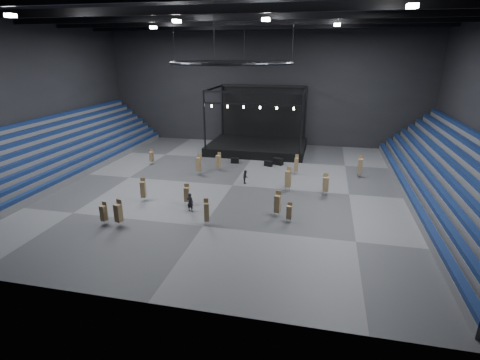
% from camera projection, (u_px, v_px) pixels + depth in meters
% --- Properties ---
extents(floor, '(50.00, 50.00, 0.00)m').
position_uv_depth(floor, '(232.00, 185.00, 41.44)').
color(floor, '#4F4F51').
rests_on(floor, ground).
extents(ceiling, '(50.00, 42.00, 0.20)m').
position_uv_depth(ceiling, '(231.00, 8.00, 35.58)').
color(ceiling, black).
rests_on(ceiling, wall_back).
extents(wall_back, '(50.00, 0.20, 18.00)m').
position_uv_depth(wall_back, '(264.00, 86.00, 57.88)').
color(wall_back, black).
rests_on(wall_back, ground).
extents(wall_front, '(50.00, 0.20, 18.00)m').
position_uv_depth(wall_front, '(134.00, 156.00, 19.14)').
color(wall_front, black).
rests_on(wall_front, ground).
extents(wall_left, '(0.20, 42.00, 18.00)m').
position_uv_depth(wall_left, '(24.00, 97.00, 43.69)').
color(wall_left, black).
rests_on(wall_left, ground).
extents(bleachers_left, '(7.20, 40.00, 6.40)m').
position_uv_depth(bleachers_left, '(50.00, 158.00, 45.63)').
color(bleachers_left, '#525254').
rests_on(bleachers_left, floor).
extents(bleachers_right, '(7.20, 40.00, 6.40)m').
position_uv_depth(bleachers_right, '(463.00, 186.00, 36.12)').
color(bleachers_right, '#525254').
rests_on(bleachers_right, floor).
extents(stage, '(14.00, 10.00, 9.20)m').
position_uv_depth(stage, '(258.00, 140.00, 55.94)').
color(stage, black).
rests_on(stage, floor).
extents(truss_ring, '(12.30, 12.30, 5.15)m').
position_uv_depth(truss_ring, '(232.00, 63.00, 37.20)').
color(truss_ring, black).
rests_on(truss_ring, ceiling).
extents(roof_girders, '(49.00, 30.35, 0.70)m').
position_uv_depth(roof_girders, '(231.00, 17.00, 35.84)').
color(roof_girders, black).
rests_on(roof_girders, ceiling).
extents(floodlights, '(28.60, 16.60, 0.25)m').
position_uv_depth(floodlights, '(220.00, 20.00, 32.34)').
color(floodlights, white).
rests_on(floodlights, roof_girders).
extents(flight_case_left, '(1.13, 0.69, 0.70)m').
position_uv_depth(flight_case_left, '(235.00, 161.00, 49.59)').
color(flight_case_left, black).
rests_on(flight_case_left, floor).
extents(flight_case_mid, '(1.13, 0.78, 0.68)m').
position_uv_depth(flight_case_mid, '(268.00, 164.00, 48.28)').
color(flight_case_mid, black).
rests_on(flight_case_mid, floor).
extents(flight_case_right, '(1.47, 1.15, 0.88)m').
position_uv_depth(flight_case_right, '(278.00, 161.00, 48.88)').
color(flight_case_right, black).
rests_on(flight_case_right, floor).
extents(chair_stack_0, '(0.55, 0.55, 2.59)m').
position_uv_depth(chair_stack_0, '(360.00, 166.00, 43.91)').
color(chair_stack_0, silver).
rests_on(chair_stack_0, floor).
extents(chair_stack_1, '(0.48, 0.48, 2.39)m').
position_uv_depth(chair_stack_1, '(296.00, 164.00, 44.92)').
color(chair_stack_1, silver).
rests_on(chair_stack_1, floor).
extents(chair_stack_2, '(0.57, 0.57, 2.38)m').
position_uv_depth(chair_stack_2, '(277.00, 203.00, 33.29)').
color(chair_stack_2, silver).
rests_on(chair_stack_2, floor).
extents(chair_stack_3, '(0.65, 0.65, 2.24)m').
position_uv_depth(chair_stack_3, '(218.00, 161.00, 46.42)').
color(chair_stack_3, silver).
rests_on(chair_stack_3, floor).
extents(chair_stack_4, '(0.57, 0.57, 2.37)m').
position_uv_depth(chair_stack_4, '(143.00, 189.00, 36.80)').
color(chair_stack_4, silver).
rests_on(chair_stack_4, floor).
extents(chair_stack_5, '(0.61, 0.61, 2.31)m').
position_uv_depth(chair_stack_5, '(326.00, 184.00, 38.26)').
color(chair_stack_5, silver).
rests_on(chair_stack_5, floor).
extents(chair_stack_6, '(0.65, 0.65, 2.62)m').
position_uv_depth(chair_stack_6, '(288.00, 179.00, 39.43)').
color(chair_stack_6, silver).
rests_on(chair_stack_6, floor).
extents(chair_stack_7, '(0.49, 0.49, 1.97)m').
position_uv_depth(chair_stack_7, '(152.00, 156.00, 48.90)').
color(chair_stack_7, silver).
rests_on(chair_stack_7, floor).
extents(chair_stack_8, '(0.63, 0.63, 2.37)m').
position_uv_depth(chair_stack_8, '(118.00, 212.00, 31.41)').
color(chair_stack_8, silver).
rests_on(chair_stack_8, floor).
extents(chair_stack_9, '(0.47, 0.47, 1.80)m').
position_uv_depth(chair_stack_9, '(289.00, 212.00, 32.20)').
color(chair_stack_9, silver).
rests_on(chair_stack_9, floor).
extents(chair_stack_10, '(0.58, 0.58, 2.49)m').
position_uv_depth(chair_stack_10, '(199.00, 164.00, 44.69)').
color(chair_stack_10, silver).
rests_on(chair_stack_10, floor).
extents(chair_stack_11, '(0.55, 0.55, 2.05)m').
position_uv_depth(chair_stack_11, '(104.00, 213.00, 31.75)').
color(chair_stack_11, silver).
rests_on(chair_stack_11, floor).
extents(chair_stack_12, '(0.54, 0.54, 2.11)m').
position_uv_depth(chair_stack_12, '(187.00, 194.00, 35.84)').
color(chair_stack_12, silver).
rests_on(chair_stack_12, floor).
extents(chair_stack_13, '(0.54, 0.54, 2.35)m').
position_uv_depth(chair_stack_13, '(206.00, 212.00, 31.71)').
color(chair_stack_13, silver).
rests_on(chair_stack_13, floor).
extents(man_center, '(0.72, 0.55, 1.78)m').
position_uv_depth(man_center, '(190.00, 202.00, 34.49)').
color(man_center, black).
rests_on(man_center, floor).
extents(crew_member, '(0.69, 0.82, 1.52)m').
position_uv_depth(crew_member, '(246.00, 177.00, 41.89)').
color(crew_member, black).
rests_on(crew_member, floor).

